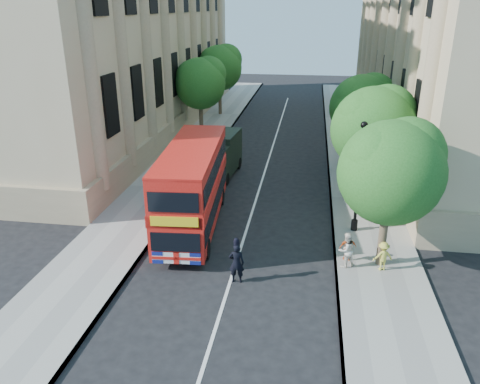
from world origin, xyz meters
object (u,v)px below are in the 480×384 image
at_px(double_decker_bus, 193,185).
at_px(woman_pedestrian, 346,250).
at_px(police_constable, 237,263).
at_px(box_van, 219,156).
at_px(lamp_post, 359,182).

height_order(double_decker_bus, woman_pedestrian, double_decker_bus).
height_order(double_decker_bus, police_constable, double_decker_bus).
xyz_separation_m(police_constable, woman_pedestrian, (4.16, 1.59, 0.05)).
bearing_deg(box_van, police_constable, -70.87).
distance_m(police_constable, woman_pedestrian, 4.45).
bearing_deg(lamp_post, box_van, 138.85).
bearing_deg(lamp_post, woman_pedestrian, -99.99).
bearing_deg(double_decker_bus, police_constable, -62.59).
distance_m(double_decker_bus, woman_pedestrian, 7.60).
bearing_deg(woman_pedestrian, lamp_post, -134.37).
xyz_separation_m(box_van, police_constable, (2.96, -11.75, -0.47)).
relative_size(lamp_post, double_decker_bus, 0.60).
height_order(box_van, woman_pedestrian, box_van).
bearing_deg(box_van, double_decker_bus, -83.46).
bearing_deg(woman_pedestrian, double_decker_bus, -56.73).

